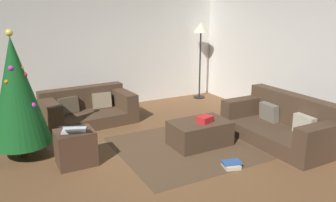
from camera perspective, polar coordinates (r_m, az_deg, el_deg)
name	(u,v)px	position (r m, az deg, el deg)	size (l,w,h in m)	color
ground_plane	(154,164)	(4.79, -2.40, -10.78)	(6.40, 6.40, 0.00)	brown
rear_partition	(88,49)	(7.29, -13.56, 8.67)	(6.40, 0.12, 2.60)	silver
corner_partition	(314,58)	(6.38, 23.90, 6.83)	(0.12, 6.40, 2.60)	silver
couch_left	(87,109)	(6.56, -13.75, -1.39)	(1.71, 1.06, 0.65)	#473323
couch_right	(283,125)	(5.79, 19.18, -3.85)	(0.94, 1.87, 0.76)	#473323
ottoman	(200,133)	(5.38, 5.46, -5.51)	(0.93, 0.61, 0.39)	#473323
gift_box	(205,119)	(5.27, 6.38, -3.14)	(0.22, 0.18, 0.10)	red
tv_remote	(206,117)	(5.48, 6.57, -2.82)	(0.05, 0.16, 0.02)	black
christmas_tree	(17,92)	(5.15, -24.62, 1.45)	(0.84, 0.84, 1.86)	brown
side_table	(76,148)	(4.86, -15.64, -7.73)	(0.52, 0.44, 0.50)	#4C3323
laptop	(73,129)	(4.69, -16.00, -4.61)	(0.44, 0.48, 0.18)	silver
book_stack	(231,165)	(4.76, 10.84, -10.72)	(0.30, 0.27, 0.08)	beige
corner_lamp	(201,34)	(7.99, 5.67, 11.46)	(0.36, 0.36, 1.82)	black
area_rug	(199,144)	(5.45, 5.41, -7.40)	(2.60, 2.00, 0.01)	#4F3926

